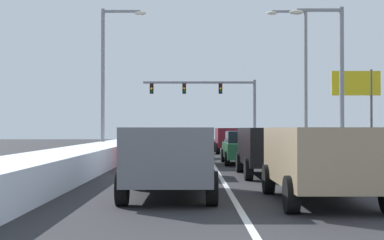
% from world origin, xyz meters
% --- Properties ---
extents(ground_plane, '(124.25, 124.25, 0.00)m').
position_xyz_m(ground_plane, '(0.00, 19.12, 0.00)').
color(ground_plane, '#28282B').
extents(lane_stripe_between_right_lane_and_center_lane, '(0.14, 52.57, 0.01)m').
position_xyz_m(lane_stripe_between_right_lane_and_center_lane, '(-0.00, 23.89, 0.00)').
color(lane_stripe_between_right_lane_and_center_lane, silver).
rests_on(lane_stripe_between_right_lane_and_center_lane, ground).
extents(snow_bank_right_shoulder, '(1.36, 52.57, 0.78)m').
position_xyz_m(snow_bank_right_shoulder, '(5.30, 23.89, 0.39)').
color(snow_bank_right_shoulder, silver).
rests_on(snow_bank_right_shoulder, ground).
extents(snow_bank_left_shoulder, '(2.20, 52.57, 0.87)m').
position_xyz_m(snow_bank_left_shoulder, '(-5.30, 23.89, 0.43)').
color(snow_bank_left_shoulder, silver).
rests_on(snow_bank_left_shoulder, ground).
extents(suv_tan_right_lane_nearest, '(2.16, 4.90, 1.67)m').
position_xyz_m(suv_tan_right_lane_nearest, '(1.91, 6.04, 1.02)').
color(suv_tan_right_lane_nearest, '#937F60').
rests_on(suv_tan_right_lane_nearest, ground).
extents(suv_black_right_lane_second, '(2.16, 4.90, 1.67)m').
position_xyz_m(suv_black_right_lane_second, '(1.77, 13.21, 1.02)').
color(suv_black_right_lane_second, black).
rests_on(suv_black_right_lane_second, ground).
extents(sedan_green_right_lane_third, '(2.00, 4.50, 1.51)m').
position_xyz_m(sedan_green_right_lane_third, '(1.45, 20.07, 0.76)').
color(sedan_green_right_lane_third, '#1E5633').
rests_on(sedan_green_right_lane_third, ground).
extents(sedan_charcoal_right_lane_fourth, '(2.00, 4.50, 1.51)m').
position_xyz_m(sedan_charcoal_right_lane_fourth, '(1.88, 26.09, 0.76)').
color(sedan_charcoal_right_lane_fourth, '#38383D').
rests_on(sedan_charcoal_right_lane_fourth, ground).
extents(suv_maroon_right_lane_fifth, '(2.16, 4.90, 1.67)m').
position_xyz_m(suv_maroon_right_lane_fifth, '(1.63, 31.87, 1.02)').
color(suv_maroon_right_lane_fifth, maroon).
rests_on(suv_maroon_right_lane_fifth, ground).
extents(suv_gray_center_lane_nearest, '(2.16, 4.90, 1.67)m').
position_xyz_m(suv_gray_center_lane_nearest, '(-1.50, 7.18, 1.02)').
color(suv_gray_center_lane_nearest, slate).
rests_on(suv_gray_center_lane_nearest, ground).
extents(sedan_white_center_lane_second, '(2.00, 4.50, 1.51)m').
position_xyz_m(sedan_white_center_lane_second, '(-1.90, 13.59, 0.76)').
color(sedan_white_center_lane_second, silver).
rests_on(sedan_white_center_lane_second, ground).
extents(suv_red_center_lane_third, '(2.16, 4.90, 1.67)m').
position_xyz_m(suv_red_center_lane_third, '(-1.85, 19.49, 1.02)').
color(suv_red_center_lane_third, maroon).
rests_on(suv_red_center_lane_third, ground).
extents(sedan_silver_center_lane_fourth, '(2.00, 4.50, 1.51)m').
position_xyz_m(sedan_silver_center_lane_fourth, '(-1.61, 25.98, 0.76)').
color(sedan_silver_center_lane_fourth, '#B7BABF').
rests_on(sedan_silver_center_lane_fourth, ground).
extents(sedan_navy_center_lane_fifth, '(2.00, 4.50, 1.51)m').
position_xyz_m(sedan_navy_center_lane_fifth, '(-1.70, 31.99, 0.76)').
color(sedan_navy_center_lane_fifth, navy).
rests_on(sedan_navy_center_lane_fifth, ground).
extents(traffic_light_gantry, '(10.60, 0.47, 6.20)m').
position_xyz_m(traffic_light_gantry, '(1.18, 47.77, 4.72)').
color(traffic_light_gantry, slate).
rests_on(traffic_light_gantry, ground).
extents(street_lamp_right_near, '(2.66, 0.36, 7.58)m').
position_xyz_m(street_lamp_right_near, '(5.96, 21.50, 4.58)').
color(street_lamp_right_near, gray).
rests_on(street_lamp_right_near, ground).
extents(street_lamp_right_mid, '(2.66, 0.36, 9.43)m').
position_xyz_m(street_lamp_right_mid, '(6.13, 31.06, 5.55)').
color(street_lamp_right_mid, gray).
rests_on(street_lamp_right_mid, ground).
extents(street_lamp_left_mid, '(2.66, 0.36, 8.70)m').
position_xyz_m(street_lamp_left_mid, '(-5.88, 27.39, 5.17)').
color(street_lamp_left_mid, gray).
rests_on(street_lamp_left_mid, ground).
extents(roadside_sign_right, '(3.20, 0.16, 5.50)m').
position_xyz_m(roadside_sign_right, '(9.75, 31.16, 4.02)').
color(roadside_sign_right, '#59595B').
rests_on(roadside_sign_right, ground).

